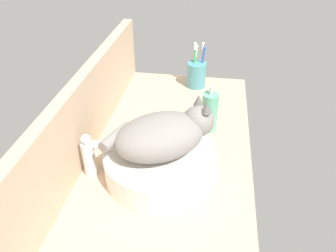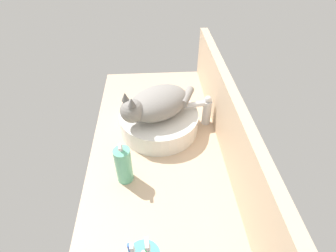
# 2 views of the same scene
# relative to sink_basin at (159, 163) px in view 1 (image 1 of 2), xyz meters

# --- Properties ---
(ground_plane) EXTENTS (1.12, 0.53, 0.04)m
(ground_plane) POSITION_rel_sink_basin_xyz_m (0.09, -0.00, -0.06)
(ground_plane) COLOR tan
(backsplash_panel) EXTENTS (1.12, 0.04, 0.24)m
(backsplash_panel) POSITION_rel_sink_basin_xyz_m (0.09, 0.24, 0.08)
(backsplash_panel) COLOR #CCAD8C
(backsplash_panel) RESTS_ON ground_plane
(sink_basin) EXTENTS (0.32, 0.32, 0.08)m
(sink_basin) POSITION_rel_sink_basin_xyz_m (0.00, 0.00, 0.00)
(sink_basin) COLOR silver
(sink_basin) RESTS_ON ground_plane
(cat) EXTENTS (0.28, 0.30, 0.14)m
(cat) POSITION_rel_sink_basin_xyz_m (0.01, -0.01, 0.10)
(cat) COLOR gray
(cat) RESTS_ON sink_basin
(faucet) EXTENTS (0.04, 0.12, 0.14)m
(faucet) POSITION_rel_sink_basin_xyz_m (-0.03, 0.19, 0.03)
(faucet) COLOR silver
(faucet) RESTS_ON ground_plane
(soap_dispenser) EXTENTS (0.05, 0.05, 0.17)m
(soap_dispenser) POSITION_rel_sink_basin_xyz_m (0.25, -0.13, 0.03)
(soap_dispenser) COLOR #60B793
(soap_dispenser) RESTS_ON ground_plane
(toothbrush_cup) EXTENTS (0.08, 0.08, 0.19)m
(toothbrush_cup) POSITION_rel_sink_basin_xyz_m (0.56, -0.06, 0.02)
(toothbrush_cup) COLOR teal
(toothbrush_cup) RESTS_ON ground_plane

